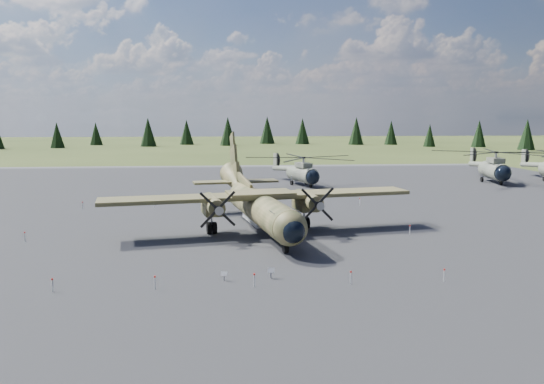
{
  "coord_description": "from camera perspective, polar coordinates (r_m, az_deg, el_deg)",
  "views": [
    {
      "loc": [
        0.44,
        -44.83,
        10.29
      ],
      "look_at": [
        4.39,
        2.0,
        3.68
      ],
      "focal_mm": 35.0,
      "sensor_mm": 36.0,
      "label": 1
    }
  ],
  "objects": [
    {
      "name": "treeline",
      "position": [
        51.42,
        -13.36,
        1.62
      ],
      "size": [
        337.31,
        339.54,
        10.84
      ],
      "color": "black",
      "rests_on": "ground"
    },
    {
      "name": "apron",
      "position": [
        55.79,
        -5.2,
        -2.66
      ],
      "size": [
        120.0,
        120.0,
        0.04
      ],
      "primitive_type": "cube",
      "color": "#5D5D62",
      "rests_on": "ground"
    },
    {
      "name": "helicopter_mid",
      "position": [
        90.87,
        22.82,
        3.15
      ],
      "size": [
        22.63,
        24.62,
        5.05
      ],
      "rotation": [
        0.0,
        0.0,
        -0.15
      ],
      "color": "gray",
      "rests_on": "ground"
    },
    {
      "name": "info_placard_left",
      "position": [
        34.16,
        -5.18,
        -8.85
      ],
      "size": [
        0.41,
        0.24,
        0.61
      ],
      "rotation": [
        0.0,
        0.0,
        -0.22
      ],
      "color": "gray",
      "rests_on": "ground"
    },
    {
      "name": "ground",
      "position": [
        45.99,
        -5.27,
        -4.96
      ],
      "size": [
        500.0,
        500.0,
        0.0
      ],
      "primitive_type": "plane",
      "color": "#515D29",
      "rests_on": "ground"
    },
    {
      "name": "info_placard_right",
      "position": [
        34.45,
        -0.11,
        -8.55
      ],
      "size": [
        0.47,
        0.24,
        0.71
      ],
      "rotation": [
        0.0,
        0.0,
        -0.11
      ],
      "color": "gray",
      "rests_on": "ground"
    },
    {
      "name": "helicopter_near",
      "position": [
        80.53,
        3.26,
        2.91
      ],
      "size": [
        22.06,
        22.45,
        4.45
      ],
      "rotation": [
        0.0,
        0.0,
        0.32
      ],
      "color": "gray",
      "rests_on": "ground"
    },
    {
      "name": "barrier_fence",
      "position": [
        45.82,
        -5.85,
        -4.37
      ],
      "size": [
        33.12,
        29.62,
        0.85
      ],
      "color": "silver",
      "rests_on": "ground"
    },
    {
      "name": "transport_plane",
      "position": [
        48.62,
        -1.56,
        -1.02
      ],
      "size": [
        28.18,
        25.36,
        9.29
      ],
      "rotation": [
        0.0,
        0.0,
        0.18
      ],
      "color": "#3B4123",
      "rests_on": "ground"
    }
  ]
}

